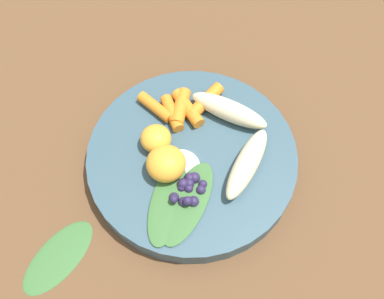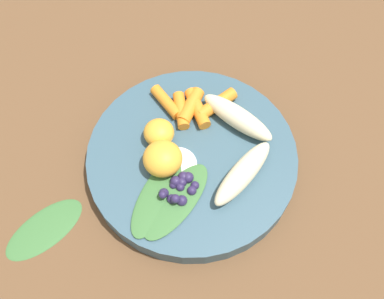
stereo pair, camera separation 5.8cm
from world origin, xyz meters
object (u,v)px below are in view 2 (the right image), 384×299
Objects in this scene: banana_peeled_left at (237,117)px; orange_segment_near at (163,159)px; bowl at (192,158)px; kale_leaf_stray at (44,229)px; banana_peeled_right at (243,173)px.

orange_segment_near is at bearing 73.01° from banana_peeled_left.
bowl is 0.05m from orange_segment_near.
banana_peeled_left is 0.29m from kale_leaf_stray.
bowl is at bearing 42.04° from orange_segment_near.
kale_leaf_stray is at bearing 69.10° from banana_peeled_left.
banana_peeled_left is 1.02× the size of kale_leaf_stray.
banana_peeled_right is 2.20× the size of orange_segment_near.
banana_peeled_right is at bearing 5.51° from orange_segment_near.
banana_peeled_left is 1.00× the size of banana_peeled_right.
banana_peeled_right is at bearing 131.05° from banana_peeled_left.
orange_segment_near reaches higher than banana_peeled_left.
banana_peeled_left is at bearing 49.51° from orange_segment_near.
banana_peeled_left reaches higher than kale_leaf_stray.
bowl is 0.21m from kale_leaf_stray.
banana_peeled_right is (0.03, -0.08, 0.00)m from banana_peeled_left.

